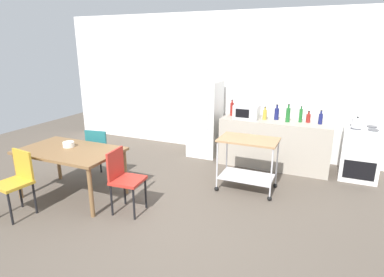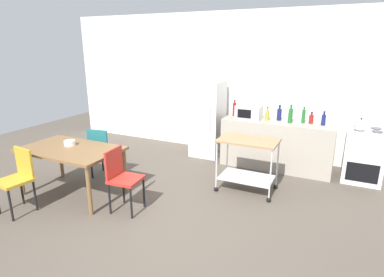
{
  "view_description": "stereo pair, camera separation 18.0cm",
  "coord_description": "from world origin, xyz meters",
  "px_view_note": "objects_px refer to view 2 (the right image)",
  "views": [
    {
      "loc": [
        1.77,
        -3.25,
        2.25
      ],
      "look_at": [
        -0.18,
        1.2,
        0.8
      ],
      "focal_mm": 29.58,
      "sensor_mm": 36.0,
      "label": 1
    },
    {
      "loc": [
        1.93,
        -3.18,
        2.25
      ],
      "look_at": [
        -0.18,
        1.2,
        0.8
      ],
      "focal_mm": 29.58,
      "sensor_mm": 36.0,
      "label": 2
    }
  ],
  "objects_px": {
    "bottle_olive_oil": "(279,114)",
    "bottle_wine": "(303,116)",
    "bottle_sparkling_water": "(324,120)",
    "kettle": "(361,124)",
    "dining_table": "(71,153)",
    "bottle_soy_sauce": "(290,115)",
    "bottle_soda": "(311,119)",
    "chair_mustard": "(18,176)",
    "bottle_vinegar": "(234,109)",
    "stove_oven": "(363,155)",
    "refrigerator": "(208,119)",
    "kitchen_cart": "(248,156)",
    "fruit_bowl": "(70,143)",
    "chair_red": "(122,176)",
    "chair_teal": "(102,149)",
    "microwave": "(249,112)",
    "bottle_hot_sauce": "(267,115)"
  },
  "relations": [
    {
      "from": "bottle_olive_oil",
      "to": "bottle_wine",
      "type": "xyz_separation_m",
      "value": [
        0.43,
        -0.03,
        0.01
      ]
    },
    {
      "from": "bottle_sparkling_water",
      "to": "kettle",
      "type": "xyz_separation_m",
      "value": [
        0.57,
        -0.1,
        0.0
      ]
    },
    {
      "from": "dining_table",
      "to": "bottle_soy_sauce",
      "type": "bearing_deg",
      "value": 41.29
    },
    {
      "from": "bottle_soy_sauce",
      "to": "bottle_soda",
      "type": "xyz_separation_m",
      "value": [
        0.34,
        0.11,
        -0.05
      ]
    },
    {
      "from": "chair_mustard",
      "to": "bottle_vinegar",
      "type": "height_order",
      "value": "bottle_vinegar"
    },
    {
      "from": "stove_oven",
      "to": "refrigerator",
      "type": "distance_m",
      "value": 2.92
    },
    {
      "from": "kitchen_cart",
      "to": "bottle_wine",
      "type": "xyz_separation_m",
      "value": [
        0.63,
        1.25,
        0.45
      ]
    },
    {
      "from": "bottle_soda",
      "to": "dining_table",
      "type": "bearing_deg",
      "value": -140.73
    },
    {
      "from": "bottle_soy_sauce",
      "to": "kettle",
      "type": "bearing_deg",
      "value": -1.91
    },
    {
      "from": "bottle_soy_sauce",
      "to": "fruit_bowl",
      "type": "height_order",
      "value": "bottle_soy_sauce"
    },
    {
      "from": "stove_oven",
      "to": "dining_table",
      "type": "bearing_deg",
      "value": -148.02
    },
    {
      "from": "bottle_soy_sauce",
      "to": "dining_table",
      "type": "bearing_deg",
      "value": -138.71
    },
    {
      "from": "dining_table",
      "to": "chair_red",
      "type": "bearing_deg",
      "value": -4.24
    },
    {
      "from": "bottle_vinegar",
      "to": "bottle_soda",
      "type": "relative_size",
      "value": 1.5
    },
    {
      "from": "chair_teal",
      "to": "bottle_vinegar",
      "type": "height_order",
      "value": "bottle_vinegar"
    },
    {
      "from": "kitchen_cart",
      "to": "microwave",
      "type": "height_order",
      "value": "microwave"
    },
    {
      "from": "stove_oven",
      "to": "bottle_soy_sauce",
      "type": "relative_size",
      "value": 2.82
    },
    {
      "from": "bottle_sparkling_water",
      "to": "chair_mustard",
      "type": "bearing_deg",
      "value": -138.15
    },
    {
      "from": "kettle",
      "to": "fruit_bowl",
      "type": "bearing_deg",
      "value": -149.97
    },
    {
      "from": "bottle_vinegar",
      "to": "bottle_soda",
      "type": "height_order",
      "value": "bottle_vinegar"
    },
    {
      "from": "bottle_sparkling_water",
      "to": "bottle_hot_sauce",
      "type": "bearing_deg",
      "value": -177.16
    },
    {
      "from": "kitchen_cart",
      "to": "bottle_soda",
      "type": "relative_size",
      "value": 4.32
    },
    {
      "from": "bottle_hot_sauce",
      "to": "chair_teal",
      "type": "bearing_deg",
      "value": -143.57
    },
    {
      "from": "stove_oven",
      "to": "bottle_sparkling_water",
      "type": "xyz_separation_m",
      "value": [
        -0.69,
        0.01,
        0.55
      ]
    },
    {
      "from": "stove_oven",
      "to": "bottle_wine",
      "type": "xyz_separation_m",
      "value": [
        -1.03,
        0.02,
        0.57
      ]
    },
    {
      "from": "chair_teal",
      "to": "stove_oven",
      "type": "distance_m",
      "value": 4.45
    },
    {
      "from": "chair_mustard",
      "to": "refrigerator",
      "type": "xyz_separation_m",
      "value": [
        1.41,
        3.32,
        0.26
      ]
    },
    {
      "from": "stove_oven",
      "to": "kitchen_cart",
      "type": "relative_size",
      "value": 1.01
    },
    {
      "from": "chair_teal",
      "to": "refrigerator",
      "type": "relative_size",
      "value": 0.57
    },
    {
      "from": "microwave",
      "to": "bottle_soy_sauce",
      "type": "height_order",
      "value": "bottle_soy_sauce"
    },
    {
      "from": "dining_table",
      "to": "chair_red",
      "type": "height_order",
      "value": "chair_red"
    },
    {
      "from": "bottle_soda",
      "to": "bottle_sparkling_water",
      "type": "relative_size",
      "value": 0.85
    },
    {
      "from": "bottle_olive_oil",
      "to": "bottle_soy_sauce",
      "type": "xyz_separation_m",
      "value": [
        0.22,
        -0.11,
        0.02
      ]
    },
    {
      "from": "bottle_sparkling_water",
      "to": "fruit_bowl",
      "type": "distance_m",
      "value": 4.23
    },
    {
      "from": "bottle_wine",
      "to": "bottle_sparkling_water",
      "type": "distance_m",
      "value": 0.34
    },
    {
      "from": "chair_mustard",
      "to": "chair_red",
      "type": "xyz_separation_m",
      "value": [
        1.27,
        0.64,
        0.0
      ]
    },
    {
      "from": "chair_teal",
      "to": "bottle_olive_oil",
      "type": "bearing_deg",
      "value": -152.88
    },
    {
      "from": "dining_table",
      "to": "bottle_olive_oil",
      "type": "height_order",
      "value": "bottle_olive_oil"
    },
    {
      "from": "bottle_hot_sauce",
      "to": "bottle_wine",
      "type": "relative_size",
      "value": 0.84
    },
    {
      "from": "chair_red",
      "to": "bottle_soda",
      "type": "xyz_separation_m",
      "value": [
        2.14,
        2.65,
        0.47
      ]
    },
    {
      "from": "refrigerator",
      "to": "fruit_bowl",
      "type": "relative_size",
      "value": 9.27
    },
    {
      "from": "dining_table",
      "to": "kitchen_cart",
      "type": "xyz_separation_m",
      "value": [
        2.38,
        1.29,
        -0.1
      ]
    },
    {
      "from": "bottle_wine",
      "to": "bottle_soda",
      "type": "bearing_deg",
      "value": 13.97
    },
    {
      "from": "chair_red",
      "to": "bottle_vinegar",
      "type": "distance_m",
      "value": 2.79
    },
    {
      "from": "bottle_soy_sauce",
      "to": "bottle_sparkling_water",
      "type": "distance_m",
      "value": 0.55
    },
    {
      "from": "kettle",
      "to": "chair_mustard",
      "type": "bearing_deg",
      "value": -143.17
    },
    {
      "from": "refrigerator",
      "to": "kettle",
      "type": "relative_size",
      "value": 6.47
    },
    {
      "from": "bottle_hot_sauce",
      "to": "kitchen_cart",
      "type": "bearing_deg",
      "value": -90.07
    },
    {
      "from": "chair_teal",
      "to": "fruit_bowl",
      "type": "relative_size",
      "value": 5.32
    },
    {
      "from": "chair_teal",
      "to": "bottle_sparkling_water",
      "type": "distance_m",
      "value": 3.87
    }
  ]
}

